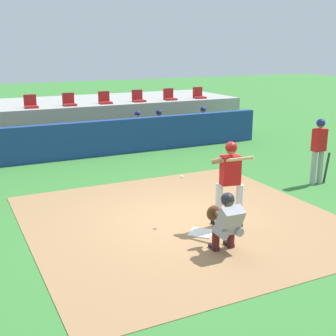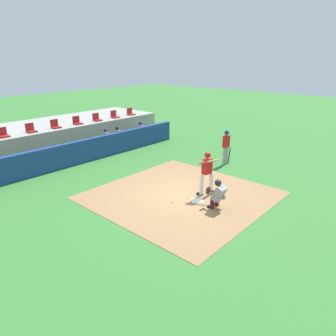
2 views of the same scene
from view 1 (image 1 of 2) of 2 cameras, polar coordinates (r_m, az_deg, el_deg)
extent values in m
plane|color=#387A33|center=(9.77, 1.82, -6.64)|extent=(80.00, 80.00, 0.00)
cube|color=#9E754C|center=(9.77, 1.82, -6.60)|extent=(6.40, 6.40, 0.01)
cube|color=white|center=(9.12, 4.20, -8.16)|extent=(0.62, 0.62, 0.02)
cylinder|color=silver|center=(9.36, 6.44, -4.72)|extent=(0.15, 0.15, 0.92)
cylinder|color=silver|center=(9.39, 8.99, -4.76)|extent=(0.15, 0.15, 0.92)
cube|color=red|center=(9.14, 7.89, -0.25)|extent=(0.42, 0.30, 0.60)
sphere|color=#996B4C|center=(9.04, 7.98, 2.38)|extent=(0.21, 0.21, 0.21)
sphere|color=maroon|center=(9.03, 7.99, 2.59)|extent=(0.24, 0.24, 0.24)
cylinder|color=#996B4C|center=(9.00, 6.28, 0.94)|extent=(0.23, 0.26, 0.17)
cylinder|color=#996B4C|center=(9.12, 7.29, 1.10)|extent=(0.57, 0.24, 0.18)
cylinder|color=tan|center=(8.91, 8.17, 1.04)|extent=(0.59, 0.69, 0.24)
cube|color=black|center=(9.55, 6.15, -6.95)|extent=(0.14, 0.27, 0.09)
cube|color=black|center=(9.58, 8.66, -6.99)|extent=(0.14, 0.27, 0.09)
cylinder|color=gray|center=(8.16, 6.62, -8.08)|extent=(0.17, 0.33, 0.16)
cylinder|color=#4C1919|center=(8.36, 6.05, -9.04)|extent=(0.14, 0.14, 0.42)
cube|color=black|center=(8.48, 5.82, -9.94)|extent=(0.12, 0.24, 0.08)
cylinder|color=gray|center=(8.32, 8.54, -7.69)|extent=(0.17, 0.33, 0.16)
cylinder|color=#4C1919|center=(8.52, 7.94, -8.65)|extent=(0.14, 0.14, 0.42)
cube|color=black|center=(8.63, 7.69, -9.54)|extent=(0.12, 0.24, 0.08)
cube|color=gray|center=(8.12, 7.83, -6.58)|extent=(0.42, 0.45, 0.57)
cube|color=#2D2D33|center=(8.21, 7.39, -6.30)|extent=(0.39, 0.27, 0.45)
sphere|color=brown|center=(8.06, 7.62, -4.13)|extent=(0.21, 0.21, 0.21)
sphere|color=#232328|center=(8.07, 7.55, -3.96)|extent=(0.25, 0.25, 0.25)
cylinder|color=brown|center=(8.28, 6.77, -6.11)|extent=(0.12, 0.45, 0.10)
ellipsoid|color=brown|center=(8.44, 5.76, -5.66)|extent=(0.28, 0.13, 0.30)
sphere|color=white|center=(9.29, 1.72, -1.11)|extent=(0.07, 0.07, 0.07)
cylinder|color=#99999E|center=(12.73, 17.91, 0.00)|extent=(0.14, 0.14, 0.92)
cylinder|color=#99999E|center=(12.89, 18.68, 0.12)|extent=(0.14, 0.14, 0.92)
cube|color=red|center=(12.65, 18.58, 3.39)|extent=(0.36, 0.22, 0.60)
sphere|color=#996B4C|center=(12.57, 18.74, 5.26)|extent=(0.20, 0.20, 0.20)
sphere|color=navy|center=(12.57, 18.75, 5.40)|extent=(0.23, 0.23, 0.23)
cylinder|color=#333338|center=(12.99, 19.39, 0.01)|extent=(0.18, 0.06, 0.85)
cube|color=navy|center=(15.42, -9.56, 3.62)|extent=(13.00, 0.30, 1.20)
cube|color=olive|center=(16.44, -10.52, 2.96)|extent=(11.80, 0.44, 0.45)
cylinder|color=#939399|center=(16.77, -3.94, 4.34)|extent=(0.15, 0.40, 0.15)
cylinder|color=#939399|center=(16.64, -3.66, 3.33)|extent=(0.13, 0.13, 0.45)
cube|color=maroon|center=(16.63, -3.58, 2.67)|extent=(0.11, 0.24, 0.08)
cylinder|color=#939399|center=(16.86, -3.12, 4.41)|extent=(0.15, 0.40, 0.15)
cylinder|color=#939399|center=(16.74, -2.84, 3.41)|extent=(0.13, 0.13, 0.45)
cube|color=maroon|center=(16.73, -2.76, 2.76)|extent=(0.11, 0.24, 0.08)
cube|color=gray|center=(16.97, -3.83, 5.39)|extent=(0.36, 0.22, 0.54)
sphere|color=beige|center=(16.91, -3.86, 6.70)|extent=(0.20, 0.20, 0.20)
sphere|color=navy|center=(16.90, -3.86, 6.83)|extent=(0.22, 0.22, 0.22)
cylinder|color=beige|center=(16.78, -4.28, 4.90)|extent=(0.09, 0.41, 0.22)
cylinder|color=beige|center=(16.94, -3.02, 5.02)|extent=(0.09, 0.41, 0.22)
cylinder|color=#939399|center=(17.11, -1.23, 4.59)|extent=(0.15, 0.40, 0.15)
cylinder|color=#939399|center=(16.98, -0.93, 3.60)|extent=(0.13, 0.13, 0.45)
cube|color=maroon|center=(16.98, -0.86, 2.96)|extent=(0.11, 0.24, 0.08)
cylinder|color=#939399|center=(17.22, -0.44, 4.66)|extent=(0.15, 0.40, 0.15)
cylinder|color=#939399|center=(17.09, -0.15, 3.68)|extent=(0.13, 0.13, 0.45)
cube|color=maroon|center=(17.09, -0.07, 3.04)|extent=(0.11, 0.24, 0.08)
cube|color=gray|center=(17.31, -1.15, 5.62)|extent=(0.36, 0.22, 0.54)
sphere|color=brown|center=(17.25, -1.15, 6.90)|extent=(0.20, 0.20, 0.20)
sphere|color=navy|center=(17.25, -1.15, 7.03)|extent=(0.22, 0.22, 0.22)
cylinder|color=brown|center=(17.12, -1.55, 5.14)|extent=(0.09, 0.41, 0.22)
cylinder|color=brown|center=(17.29, -0.35, 5.25)|extent=(0.09, 0.41, 0.22)
cylinder|color=#939399|center=(18.00, 4.40, 5.07)|extent=(0.15, 0.40, 0.15)
cylinder|color=#939399|center=(17.88, 4.71, 4.14)|extent=(0.13, 0.13, 0.45)
cube|color=maroon|center=(17.87, 4.78, 3.52)|extent=(0.11, 0.24, 0.08)
cylinder|color=#939399|center=(18.13, 5.11, 5.13)|extent=(0.15, 0.40, 0.15)
cylinder|color=#939399|center=(18.01, 5.42, 4.20)|extent=(0.13, 0.13, 0.45)
cube|color=maroon|center=(18.01, 5.49, 3.59)|extent=(0.11, 0.24, 0.08)
cube|color=gray|center=(18.21, 4.42, 6.05)|extent=(0.36, 0.22, 0.54)
sphere|color=#996B4C|center=(18.15, 4.45, 7.27)|extent=(0.20, 0.20, 0.20)
sphere|color=navy|center=(18.14, 4.45, 7.39)|extent=(0.22, 0.22, 0.22)
cylinder|color=#996B4C|center=(18.00, 4.09, 5.61)|extent=(0.09, 0.41, 0.22)
cylinder|color=#996B4C|center=(18.21, 5.18, 5.69)|extent=(0.09, 0.41, 0.22)
cube|color=#9E9E99|center=(19.60, -13.34, 6.16)|extent=(15.00, 4.40, 1.40)
cube|color=#A51E1E|center=(17.67, -16.87, 7.40)|extent=(0.46, 0.46, 0.08)
cube|color=#A51E1E|center=(17.84, -17.04, 8.23)|extent=(0.46, 0.06, 0.40)
cube|color=#A51E1E|center=(17.96, -12.30, 7.82)|extent=(0.46, 0.46, 0.08)
cube|color=#A51E1E|center=(18.12, -12.50, 8.64)|extent=(0.46, 0.06, 0.40)
cube|color=#A51E1E|center=(18.36, -7.89, 8.17)|extent=(0.46, 0.46, 0.08)
cube|color=#A51E1E|center=(18.52, -8.11, 8.97)|extent=(0.46, 0.06, 0.40)
cube|color=#A51E1E|center=(18.86, -3.68, 8.46)|extent=(0.46, 0.46, 0.08)
cube|color=#A51E1E|center=(19.01, -3.93, 9.24)|extent=(0.46, 0.06, 0.40)
cube|color=#A51E1E|center=(19.45, 0.30, 8.70)|extent=(0.46, 0.46, 0.08)
cube|color=#A51E1E|center=(19.60, 0.03, 9.46)|extent=(0.46, 0.06, 0.40)
cube|color=#A51E1E|center=(20.13, 4.03, 8.88)|extent=(0.46, 0.46, 0.08)
cube|color=#A51E1E|center=(20.28, 3.75, 9.61)|extent=(0.46, 0.06, 0.40)
camera|label=2|loc=(4.88, -109.79, 14.24)|focal=33.10mm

